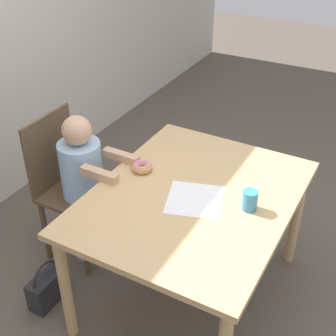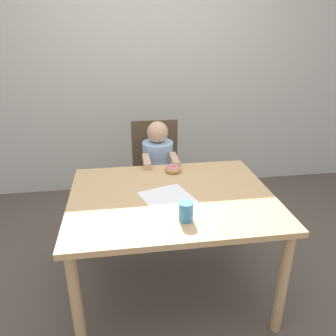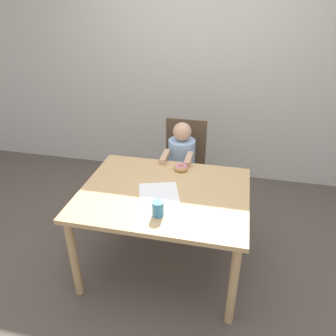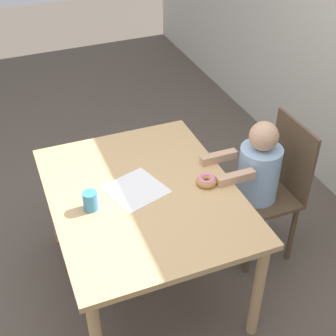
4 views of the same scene
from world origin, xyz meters
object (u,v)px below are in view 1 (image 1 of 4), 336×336
at_px(handbag, 48,287).
at_px(cup, 250,200).
at_px(chair, 69,186).
at_px(donut, 142,167).
at_px(child_figure, 84,191).

relative_size(handbag, cup, 2.79).
height_order(chair, donut, chair).
height_order(donut, cup, cup).
bearing_deg(handbag, chair, 18.43).
relative_size(donut, handbag, 0.39).
distance_m(chair, donut, 0.57).
bearing_deg(chair, donut, -81.93).
height_order(child_figure, handbag, child_figure).
height_order(chair, cup, chair).
height_order(chair, child_figure, child_figure).
xyz_separation_m(chair, child_figure, (-0.00, -0.12, 0.01)).
height_order(donut, handbag, donut).
height_order(child_figure, donut, child_figure).
xyz_separation_m(chair, cup, (0.03, -1.14, 0.29)).
relative_size(chair, child_figure, 0.95).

